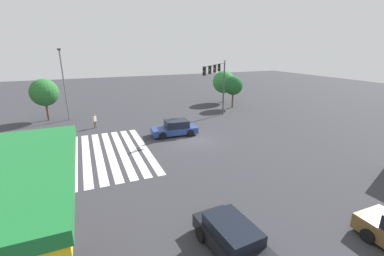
# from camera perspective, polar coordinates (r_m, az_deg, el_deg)

# --- Properties ---
(ground_plane) EXTENTS (121.78, 121.78, 0.00)m
(ground_plane) POSITION_cam_1_polar(r_m,az_deg,el_deg) (24.48, 0.00, -2.86)
(ground_plane) COLOR #333338
(crosswalk_markings) EXTENTS (11.23, 6.30, 0.01)m
(crosswalk_markings) POSITION_cam_1_polar(r_m,az_deg,el_deg) (22.81, -17.66, -5.27)
(crosswalk_markings) COLOR silver
(crosswalk_markings) RESTS_ON ground_plane
(traffic_signal_mast) EXTENTS (5.88, 5.88, 6.96)m
(traffic_signal_mast) POSITION_cam_1_polar(r_m,az_deg,el_deg) (30.69, 5.67, 11.42)
(traffic_signal_mast) COLOR #47474C
(traffic_signal_mast) RESTS_ON ground_plane
(car_0) EXTENTS (4.74, 2.26, 1.38)m
(car_0) POSITION_cam_1_polar(r_m,az_deg,el_deg) (11.97, 9.55, -23.54)
(car_0) COLOR black
(car_0) RESTS_ON ground_plane
(car_2) EXTENTS (2.44, 4.66, 1.53)m
(car_2) POSITION_cam_1_polar(r_m,az_deg,el_deg) (25.99, -3.79, -0.03)
(car_2) COLOR navy
(car_2) RESTS_ON ground_plane
(pedestrian) EXTENTS (0.41, 0.41, 1.54)m
(pedestrian) POSITION_cam_1_polar(r_m,az_deg,el_deg) (30.12, -20.81, 1.57)
(pedestrian) COLOR brown
(pedestrian) RESTS_ON ground_plane
(street_light_pole_a) EXTENTS (0.80, 0.36, 8.42)m
(street_light_pole_a) POSITION_cam_1_polar(r_m,az_deg,el_deg) (34.08, -26.68, 9.75)
(street_light_pole_a) COLOR slate
(street_light_pole_a) RESTS_ON ground_plane
(tree_corner_a) EXTENTS (3.22, 3.22, 5.03)m
(tree_corner_a) POSITION_cam_1_polar(r_m,az_deg,el_deg) (35.37, -30.00, 6.84)
(tree_corner_a) COLOR brown
(tree_corner_a) RESTS_ON ground_plane
(tree_corner_b) EXTENTS (2.74, 2.74, 4.66)m
(tree_corner_b) POSITION_cam_1_polar(r_m,az_deg,el_deg) (38.06, 9.16, 9.31)
(tree_corner_b) COLOR brown
(tree_corner_b) RESTS_ON ground_plane
(tree_corner_c) EXTENTS (3.53, 3.53, 5.04)m
(tree_corner_c) POSITION_cam_1_polar(r_m,az_deg,el_deg) (41.90, 7.09, 10.11)
(tree_corner_c) COLOR brown
(tree_corner_c) RESTS_ON ground_plane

